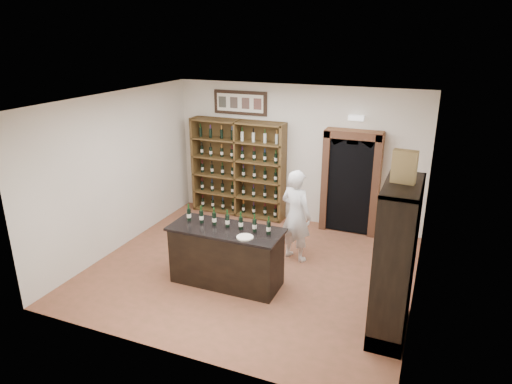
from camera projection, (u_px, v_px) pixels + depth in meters
floor at (252, 268)px, 8.19m from camera, size 5.50×5.50×0.00m
ceiling at (251, 100)px, 7.19m from camera, size 5.50×5.50×0.00m
wall_back at (296, 155)px, 9.87m from camera, size 5.50×0.04×3.00m
wall_left at (118, 172)px, 8.68m from camera, size 0.04×5.00×3.00m
wall_right at (423, 213)px, 6.71m from camera, size 0.04×5.00×3.00m
wine_shelf at (239, 168)px, 10.33m from camera, size 2.20×0.38×2.20m
framed_picture at (240, 103)px, 9.96m from camera, size 1.25×0.04×0.52m
arched_doorway at (351, 180)px, 9.40m from camera, size 1.17×0.35×2.17m
emergency_light at (356, 118)px, 9.06m from camera, size 0.30×0.10×0.10m
tasting_counter at (226, 256)px, 7.58m from camera, size 1.88×0.78×1.00m
counter_bottle_0 at (189, 215)px, 7.69m from camera, size 0.07×0.07×0.30m
counter_bottle_1 at (201, 217)px, 7.60m from camera, size 0.07×0.07×0.30m
counter_bottle_2 at (214, 219)px, 7.52m from camera, size 0.07×0.07×0.30m
counter_bottle_3 at (227, 221)px, 7.43m from camera, size 0.07×0.07×0.30m
counter_bottle_4 at (241, 223)px, 7.34m from camera, size 0.07×0.07×0.30m
counter_bottle_5 at (255, 225)px, 7.26m from camera, size 0.07×0.07×0.30m
counter_bottle_6 at (269, 228)px, 7.17m from camera, size 0.07×0.07×0.30m
side_cabinet at (395, 284)px, 6.25m from camera, size 0.48×1.20×2.20m
shopkeeper at (296, 215)px, 8.29m from camera, size 0.73×0.60×1.73m
plate at (245, 237)px, 7.07m from camera, size 0.26×0.26×0.02m
wine_crate at (404, 167)px, 5.74m from camera, size 0.32×0.16×0.43m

